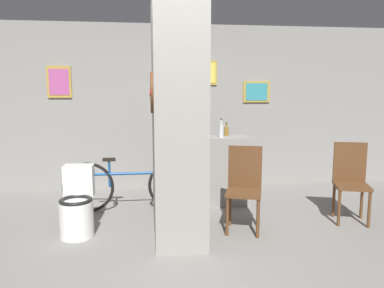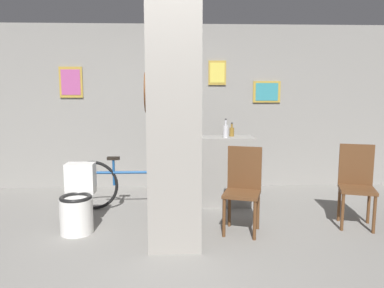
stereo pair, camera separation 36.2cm
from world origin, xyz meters
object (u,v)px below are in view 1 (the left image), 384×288
bicycle (131,185)px  toilet (77,206)px  chair_by_doorway (351,179)px  bottle_tall (221,130)px  chair_near_pillar (244,185)px

bicycle → toilet: bearing=-126.6°
chair_by_doorway → bicycle: size_ratio=0.54×
chair_by_doorway → bottle_tall: bearing=168.2°
chair_near_pillar → bottle_tall: bearing=113.1°
toilet → chair_near_pillar: chair_near_pillar is taller
chair_by_doorway → bicycle: bearing=-177.2°
toilet → bicycle: toilet is taller
bottle_tall → bicycle: bearing=-174.7°
chair_near_pillar → bottle_tall: bottle_tall is taller
toilet → chair_by_doorway: (3.20, 0.07, 0.20)m
bicycle → bottle_tall: (1.21, 0.11, 0.69)m
toilet → bicycle: 0.94m
toilet → bottle_tall: size_ratio=2.85×
chair_by_doorway → bottle_tall: bottle_tall is taller
chair_by_doorway → chair_near_pillar: bearing=-157.1°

